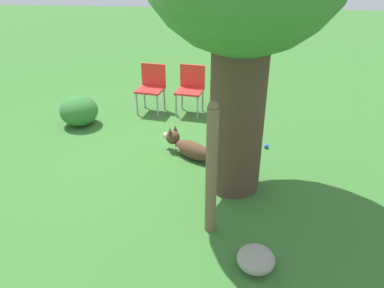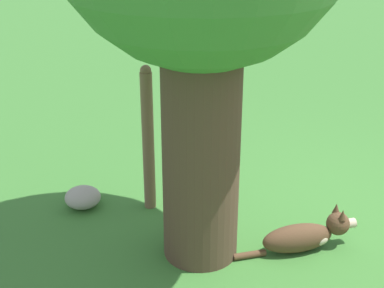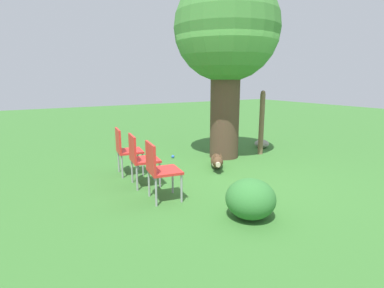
# 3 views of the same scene
# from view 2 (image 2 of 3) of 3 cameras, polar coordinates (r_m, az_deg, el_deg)

# --- Properties ---
(ground_plane) EXTENTS (30.00, 30.00, 0.00)m
(ground_plane) POSITION_cam_2_polar(r_m,az_deg,el_deg) (5.06, 12.29, -8.85)
(ground_plane) COLOR #38702D
(dog) EXTENTS (0.67, 0.96, 0.37)m
(dog) POSITION_cam_2_polar(r_m,az_deg,el_deg) (4.72, 12.12, -9.50)
(dog) COLOR #513823
(dog) RESTS_ON ground_plane
(fence_post) EXTENTS (0.11, 0.11, 1.43)m
(fence_post) POSITION_cam_2_polar(r_m,az_deg,el_deg) (4.99, -4.71, 0.54)
(fence_post) COLOR brown
(fence_post) RESTS_ON ground_plane
(garden_rock) EXTENTS (0.36, 0.35, 0.20)m
(garden_rock) POSITION_cam_2_polar(r_m,az_deg,el_deg) (5.36, -11.57, -5.59)
(garden_rock) COLOR gray
(garden_rock) RESTS_ON ground_plane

